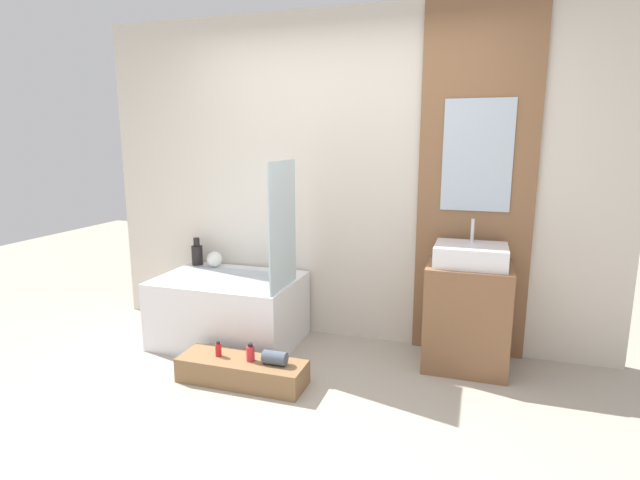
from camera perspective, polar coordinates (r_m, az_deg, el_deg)
ground_plane at (r=2.99m, az=-5.99°, el=-21.50°), size 12.00×12.00×0.00m
wall_tiled_back at (r=4.01m, az=2.85°, el=6.83°), size 4.20×0.06×2.60m
wall_wood_accent at (r=3.82m, az=17.37°, el=6.31°), size 0.83×0.04×2.60m
bathtub at (r=4.13m, az=-10.31°, el=-7.81°), size 1.11×0.78×0.54m
glass_shower_screen at (r=3.62m, az=-4.30°, el=1.66°), size 0.01×0.49×0.94m
wooden_step_bench at (r=3.53m, az=-8.88°, el=-14.56°), size 0.88×0.29×0.17m
vanity_cabinet at (r=3.76m, az=16.45°, el=-8.35°), size 0.58×0.48×0.76m
sink at (r=3.64m, az=16.85°, el=-1.64°), size 0.49×0.40×0.31m
vase_tall_dark at (r=4.50m, az=-13.86°, el=-1.54°), size 0.10×0.10×0.24m
vase_round_light at (r=4.40m, az=-11.97°, el=-2.16°), size 0.13×0.13×0.13m
bottle_soap_primary at (r=3.55m, az=-11.54°, el=-12.16°), size 0.04×0.04×0.11m
bottle_soap_secondary at (r=3.44m, az=-7.95°, el=-12.67°), size 0.06×0.06×0.12m
towel_roll at (r=3.38m, az=-5.19°, el=-13.26°), size 0.16×0.09×0.09m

